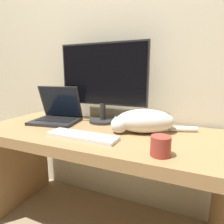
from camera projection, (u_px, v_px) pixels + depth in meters
name	position (u px, v px, depth m)	size (l,w,h in m)	color
wall_back	(120.00, 39.00, 1.37)	(6.40, 0.06, 2.60)	beige
desk	(98.00, 152.00, 1.18)	(1.50, 0.64, 0.71)	#A37A4C
monitor	(103.00, 80.00, 1.29)	(0.64, 0.20, 0.55)	#282828
laptop	(57.00, 115.00, 1.35)	(0.35, 0.29, 0.25)	#232326
external_keyboard	(82.00, 136.00, 1.02)	(0.41, 0.12, 0.02)	white
cat	(143.00, 121.00, 1.09)	(0.48, 0.28, 0.14)	silver
coffee_mug	(161.00, 146.00, 0.79)	(0.09, 0.09, 0.09)	#9E382D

